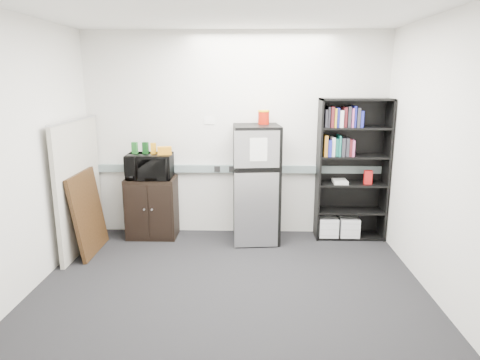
{
  "coord_description": "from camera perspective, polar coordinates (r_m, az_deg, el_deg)",
  "views": [
    {
      "loc": [
        0.23,
        -3.94,
        2.1
      ],
      "look_at": [
        0.08,
        0.9,
        0.94
      ],
      "focal_mm": 32.0,
      "sensor_mm": 36.0,
      "label": 1
    }
  ],
  "objects": [
    {
      "name": "framed_poster",
      "position": [
        5.53,
        -19.58,
        -4.14
      ],
      "size": [
        0.18,
        0.78,
        1.0
      ],
      "rotation": [
        0.0,
        -0.14,
        0.0
      ],
      "color": "black",
      "rests_on": "floor"
    },
    {
      "name": "wall_back",
      "position": [
        5.75,
        -0.58,
        5.96
      ],
      "size": [
        4.0,
        0.02,
        2.7
      ],
      "primitive_type": "cube",
      "color": "silver",
      "rests_on": "floor"
    },
    {
      "name": "snack_bag",
      "position": [
        5.61,
        -10.03,
        3.88
      ],
      "size": [
        0.2,
        0.13,
        0.1
      ],
      "primitive_type": "cube",
      "rotation": [
        0.0,
        0.0,
        0.2
      ],
      "color": "orange",
      "rests_on": "microwave"
    },
    {
      "name": "electrical_raceway",
      "position": [
        5.79,
        -0.58,
        1.5
      ],
      "size": [
        3.92,
        0.05,
        0.1
      ],
      "primitive_type": "cube",
      "color": "gray",
      "rests_on": "wall_back"
    },
    {
      "name": "cubicle_partition",
      "position": [
        5.6,
        -20.65,
        -0.71
      ],
      "size": [
        0.06,
        1.3,
        1.62
      ],
      "color": "#AAA696",
      "rests_on": "floor"
    },
    {
      "name": "cabinet",
      "position": [
        5.86,
        -11.65,
        -3.62
      ],
      "size": [
        0.65,
        0.44,
        0.82
      ],
      "color": "black",
      "rests_on": "floor"
    },
    {
      "name": "refrigerator",
      "position": [
        5.53,
        2.19,
        -0.56
      ],
      "size": [
        0.62,
        0.65,
        1.52
      ],
      "rotation": [
        0.0,
        0.0,
        0.1
      ],
      "color": "black",
      "rests_on": "floor"
    },
    {
      "name": "snack_box_a",
      "position": [
        5.74,
        -13.87,
        4.18
      ],
      "size": [
        0.08,
        0.06,
        0.15
      ],
      "primitive_type": "cube",
      "rotation": [
        0.0,
        0.0,
        -0.16
      ],
      "color": "#18551D",
      "rests_on": "microwave"
    },
    {
      "name": "wall_left",
      "position": [
        4.59,
        -27.37,
        2.55
      ],
      "size": [
        0.02,
        3.5,
        2.7
      ],
      "primitive_type": "cube",
      "color": "silver",
      "rests_on": "floor"
    },
    {
      "name": "microwave",
      "position": [
        5.7,
        -11.95,
        1.8
      ],
      "size": [
        0.59,
        0.41,
        0.32
      ],
      "primitive_type": "imported",
      "rotation": [
        0.0,
        0.0,
        0.03
      ],
      "color": "black",
      "rests_on": "cabinet"
    },
    {
      "name": "snack_box_b",
      "position": [
        5.71,
        -12.5,
        4.19
      ],
      "size": [
        0.08,
        0.06,
        0.15
      ],
      "primitive_type": "cube",
      "rotation": [
        0.0,
        0.0,
        -0.22
      ],
      "color": "#0D3A12",
      "rests_on": "microwave"
    },
    {
      "name": "wall_note",
      "position": [
        5.74,
        -4.11,
        7.93
      ],
      "size": [
        0.14,
        0.0,
        0.1
      ],
      "primitive_type": "cube",
      "color": "white",
      "rests_on": "wall_back"
    },
    {
      "name": "coffee_can",
      "position": [
        5.52,
        3.18,
        8.47
      ],
      "size": [
        0.15,
        0.15,
        0.2
      ],
      "color": "#A71607",
      "rests_on": "refrigerator"
    },
    {
      "name": "ceiling",
      "position": [
        4.0,
        -1.69,
        22.1
      ],
      "size": [
        4.0,
        3.5,
        0.02
      ],
      "primitive_type": "cube",
      "color": "white",
      "rests_on": "wall_back"
    },
    {
      "name": "snack_box_c",
      "position": [
        5.68,
        -11.47,
        4.15
      ],
      "size": [
        0.08,
        0.06,
        0.14
      ],
      "primitive_type": "cube",
      "rotation": [
        0.0,
        0.0,
        0.2
      ],
      "color": "orange",
      "rests_on": "microwave"
    },
    {
      "name": "floor",
      "position": [
        4.47,
        -1.44,
        -14.54
      ],
      "size": [
        4.0,
        4.0,
        0.0
      ],
      "primitive_type": "plane",
      "color": "black",
      "rests_on": "ground"
    },
    {
      "name": "bookshelf",
      "position": [
        5.77,
        14.5,
        1.75
      ],
      "size": [
        0.9,
        0.34,
        1.85
      ],
      "color": "black",
      "rests_on": "floor"
    },
    {
      "name": "wall_right",
      "position": [
        4.39,
        25.53,
        2.31
      ],
      "size": [
        0.02,
        3.5,
        2.7
      ],
      "primitive_type": "cube",
      "color": "silver",
      "rests_on": "floor"
    }
  ]
}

